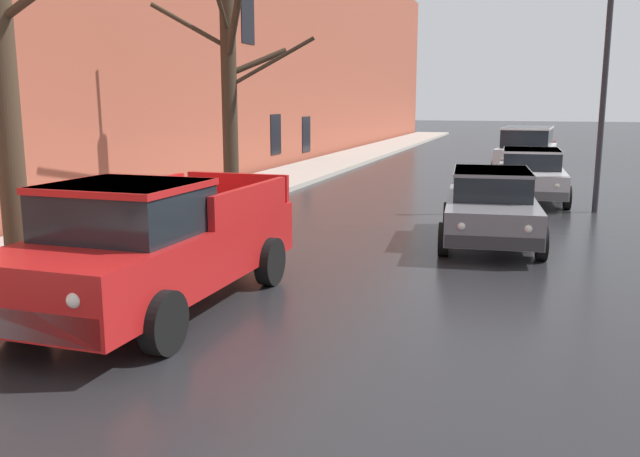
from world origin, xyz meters
TOP-DOWN VIEW (x-y plane):
  - left_sidewalk_slab at (-5.62, 18.00)m, footprint 2.70×80.00m
  - brick_townhouse_facade at (-7.48, 18.00)m, footprint 0.63×80.00m
  - snow_bank_near_corner_left at (-3.98, 8.96)m, footprint 1.91×1.20m
  - bare_tree_second_along_sidewalk at (-4.37, 7.72)m, footprint 2.70×2.82m
  - bare_tree_mid_block at (-4.27, 14.92)m, footprint 3.68×2.95m
  - pickup_truck_red_approaching_near_lane at (-1.91, 7.46)m, footprint 2.20×5.05m
  - sedan_grey_parked_kerbside_close at (2.01, 13.20)m, footprint 2.14×4.19m
  - sedan_silver_parked_kerbside_mid at (2.69, 19.42)m, footprint 2.07×4.36m
  - suv_white_parked_far_down_block at (2.50, 25.43)m, footprint 2.28×4.72m
  - sedan_maroon_queued_behind_truck at (2.70, 32.68)m, footprint 2.14×4.53m
  - street_lamp_post at (4.28, 17.78)m, footprint 0.44×0.24m

SIDE VIEW (x-z plane):
  - left_sidewalk_slab at x=-5.62m, z-range 0.00..0.15m
  - snow_bank_near_corner_left at x=-3.98m, z-range -0.01..0.65m
  - sedan_grey_parked_kerbside_close at x=2.01m, z-range 0.04..1.46m
  - sedan_maroon_queued_behind_truck at x=2.70m, z-range 0.04..1.46m
  - sedan_silver_parked_kerbside_mid at x=2.69m, z-range 0.04..1.46m
  - pickup_truck_red_approaching_near_lane at x=-1.91m, z-range 0.00..1.76m
  - suv_white_parked_far_down_block at x=2.50m, z-range 0.08..1.90m
  - bare_tree_mid_block at x=-4.27m, z-range 0.16..5.71m
  - bare_tree_second_along_sidewalk at x=-4.37m, z-range 0.24..6.00m
  - street_lamp_post at x=4.28m, z-range 0.35..5.97m
  - brick_townhouse_facade at x=-7.48m, z-range 0.00..10.77m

